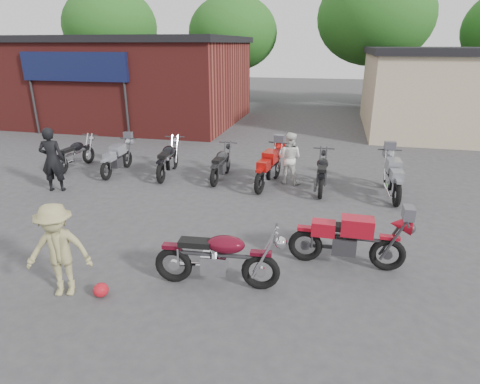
% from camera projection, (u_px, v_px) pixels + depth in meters
% --- Properties ---
extents(ground, '(90.00, 90.00, 0.00)m').
position_uv_depth(ground, '(206.00, 276.00, 7.19)').
color(ground, '#39393B').
extents(brick_building, '(12.00, 8.00, 4.00)m').
position_uv_depth(brick_building, '(123.00, 82.00, 21.20)').
color(brick_building, maroon).
rests_on(brick_building, ground).
extents(stucco_building, '(10.00, 8.00, 3.50)m').
position_uv_depth(stucco_building, '(480.00, 94.00, 18.46)').
color(stucco_building, tan).
rests_on(stucco_building, ground).
extents(tree_0, '(6.56, 6.56, 8.20)m').
position_uv_depth(tree_0, '(112.00, 41.00, 28.84)').
color(tree_0, '#154C14').
rests_on(tree_0, ground).
extents(tree_1, '(5.92, 5.92, 7.40)m').
position_uv_depth(tree_1, '(233.00, 47.00, 27.06)').
color(tree_1, '#154C14').
rests_on(tree_1, ground).
extents(tree_2, '(7.04, 7.04, 8.80)m').
position_uv_depth(tree_2, '(373.00, 36.00, 24.90)').
color(tree_2, '#154C14').
rests_on(tree_2, ground).
extents(vintage_motorcycle, '(2.13, 0.86, 1.21)m').
position_uv_depth(vintage_motorcycle, '(219.00, 254.00, 6.71)').
color(vintage_motorcycle, '#540A19').
rests_on(vintage_motorcycle, ground).
extents(sportbike, '(2.05, 0.70, 1.18)m').
position_uv_depth(sportbike, '(349.00, 237.00, 7.33)').
color(sportbike, '#A70D1E').
rests_on(sportbike, ground).
extents(helmet, '(0.31, 0.31, 0.24)m').
position_uv_depth(helmet, '(101.00, 290.00, 6.58)').
color(helmet, '#AC121D').
rests_on(helmet, ground).
extents(person_dark, '(0.75, 0.60, 1.81)m').
position_uv_depth(person_dark, '(52.00, 160.00, 11.09)').
color(person_dark, black).
rests_on(person_dark, ground).
extents(person_light, '(0.84, 0.71, 1.53)m').
position_uv_depth(person_light, '(289.00, 158.00, 11.74)').
color(person_light, silver).
rests_on(person_light, ground).
extents(person_tan, '(1.16, 0.87, 1.60)m').
position_uv_depth(person_tan, '(58.00, 251.00, 6.42)').
color(person_tan, '#99935E').
rests_on(person_tan, ground).
extents(row_bike_0, '(0.75, 1.91, 1.08)m').
position_uv_depth(row_bike_0, '(75.00, 153.00, 13.23)').
color(row_bike_0, black).
rests_on(row_bike_0, ground).
extents(row_bike_1, '(0.64, 1.87, 1.08)m').
position_uv_depth(row_bike_1, '(117.00, 157.00, 12.74)').
color(row_bike_1, gray).
rests_on(row_bike_1, ground).
extents(row_bike_2, '(0.90, 2.09, 1.18)m').
position_uv_depth(row_bike_2, '(168.00, 157.00, 12.50)').
color(row_bike_2, black).
rests_on(row_bike_2, ground).
extents(row_bike_3, '(0.63, 1.87, 1.08)m').
position_uv_depth(row_bike_3, '(221.00, 162.00, 12.15)').
color(row_bike_3, '#27272A').
rests_on(row_bike_3, ground).
extents(row_bike_4, '(1.01, 2.17, 1.21)m').
position_uv_depth(row_bike_4, '(269.00, 166.00, 11.60)').
color(row_bike_4, '#AF120E').
rests_on(row_bike_4, ground).
extents(row_bike_5, '(0.66, 1.94, 1.12)m').
position_uv_depth(row_bike_5, '(322.00, 171.00, 11.26)').
color(row_bike_5, black).
rests_on(row_bike_5, ground).
extents(row_bike_6, '(0.77, 2.09, 1.20)m').
position_uv_depth(row_bike_6, '(393.00, 175.00, 10.78)').
color(row_bike_6, gray).
rests_on(row_bike_6, ground).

